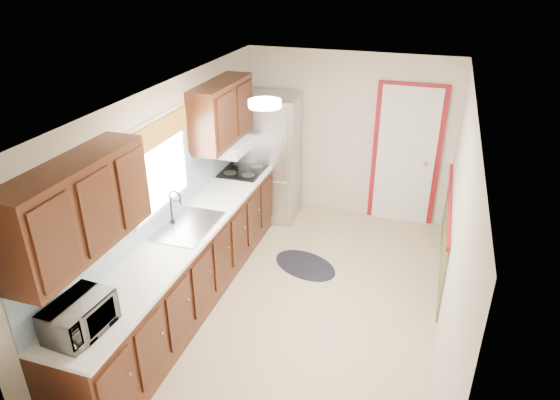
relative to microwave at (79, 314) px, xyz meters
The scene contains 8 objects.
room_shell 2.29m from the microwave, 58.39° to the left, with size 3.20×5.20×2.52m.
kitchen_run 1.69m from the microwave, 91.22° to the left, with size 0.63×4.00×2.20m.
back_wall_trim 4.71m from the microwave, 62.21° to the left, with size 1.12×2.30×2.08m.
ceiling_fixture 2.33m from the microwave, 62.78° to the left, with size 0.30×0.30×0.06m, color #FFD88C.
microwave is the anchor object (origin of this frame).
refrigerator 4.01m from the microwave, 87.43° to the left, with size 0.83×0.80×1.83m.
rug 3.17m from the microwave, 69.32° to the left, with size 0.87×0.56×0.01m, color black.
cooktop 3.35m from the microwave, 89.83° to the left, with size 0.54×0.64×0.02m, color black.
Camera 1 is at (1.18, -4.34, 3.57)m, focal length 32.00 mm.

